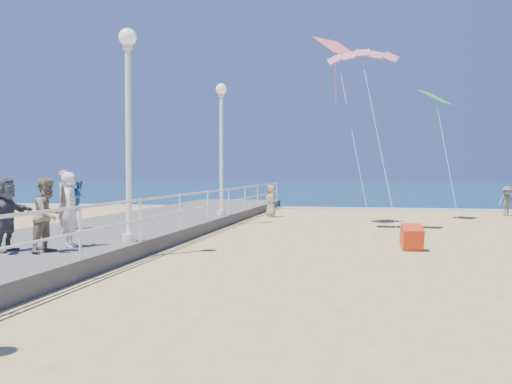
% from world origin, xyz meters
% --- Properties ---
extents(ground, '(160.00, 160.00, 0.00)m').
position_xyz_m(ground, '(0.00, 0.00, 0.00)').
color(ground, tan).
rests_on(ground, ground).
extents(ocean, '(160.00, 90.00, 0.05)m').
position_xyz_m(ocean, '(0.00, 65.00, 0.01)').
color(ocean, '#0C304C').
rests_on(ocean, ground).
extents(surf_line, '(160.00, 1.20, 0.04)m').
position_xyz_m(surf_line, '(0.00, 20.50, 0.03)').
color(surf_line, white).
rests_on(surf_line, ground).
extents(boardwalk, '(5.00, 44.00, 0.40)m').
position_xyz_m(boardwalk, '(-7.50, 0.00, 0.20)').
color(boardwalk, '#67635D').
rests_on(boardwalk, ground).
extents(railing, '(0.05, 42.00, 0.55)m').
position_xyz_m(railing, '(-5.05, 0.00, 1.25)').
color(railing, white).
rests_on(railing, boardwalk).
extents(lamp_post_mid, '(0.44, 0.44, 5.32)m').
position_xyz_m(lamp_post_mid, '(-5.35, 0.00, 3.66)').
color(lamp_post_mid, white).
rests_on(lamp_post_mid, boardwalk).
extents(lamp_post_far, '(0.44, 0.44, 5.32)m').
position_xyz_m(lamp_post_far, '(-5.35, 9.00, 3.66)').
color(lamp_post_far, white).
rests_on(lamp_post_far, boardwalk).
extents(woman_holding_toddler, '(0.60, 0.74, 1.74)m').
position_xyz_m(woman_holding_toddler, '(-6.24, -1.24, 1.27)').
color(woman_holding_toddler, silver).
rests_on(woman_holding_toddler, boardwalk).
extents(toddler_held, '(0.36, 0.41, 0.71)m').
position_xyz_m(toddler_held, '(-6.09, -1.09, 1.60)').
color(toddler_held, '#2F70B3').
rests_on(toddler_held, boardwalk).
extents(spectator_1, '(0.74, 0.88, 1.63)m').
position_xyz_m(spectator_1, '(-6.29, -2.14, 1.22)').
color(spectator_1, '#817559').
rests_on(spectator_1, boardwalk).
extents(spectator_5, '(0.56, 1.54, 1.64)m').
position_xyz_m(spectator_5, '(-7.26, -2.21, 1.22)').
color(spectator_5, '#4E4F53').
rests_on(spectator_5, boardwalk).
extents(spectator_6, '(0.57, 0.74, 1.81)m').
position_xyz_m(spectator_6, '(-8.54, 2.53, 1.30)').
color(spectator_6, gray).
rests_on(spectator_6, boardwalk).
extents(beach_walker_a, '(1.08, 0.85, 1.47)m').
position_xyz_m(beach_walker_a, '(7.13, 16.32, 0.73)').
color(beach_walker_a, '#5B5B60').
rests_on(beach_walker_a, ground).
extents(beach_walker_c, '(0.75, 0.89, 1.54)m').
position_xyz_m(beach_walker_c, '(-4.09, 13.41, 0.77)').
color(beach_walker_c, '#989469').
rests_on(beach_walker_c, ground).
extents(box_kite, '(0.64, 0.77, 0.74)m').
position_xyz_m(box_kite, '(1.71, 2.67, 0.30)').
color(box_kite, red).
rests_on(box_kite, ground).
extents(kite_parafoil, '(2.57, 0.94, 0.65)m').
position_xyz_m(kite_parafoil, '(0.27, 7.71, 6.45)').
color(kite_parafoil, '#C0163B').
extents(kite_diamond_pink, '(1.84, 1.87, 0.84)m').
position_xyz_m(kite_diamond_pink, '(-0.84, 10.00, 7.20)').
color(kite_diamond_pink, '#F95B68').
extents(kite_diamond_green, '(1.60, 1.67, 0.65)m').
position_xyz_m(kite_diamond_green, '(3.38, 13.20, 5.47)').
color(kite_diamond_green, green).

